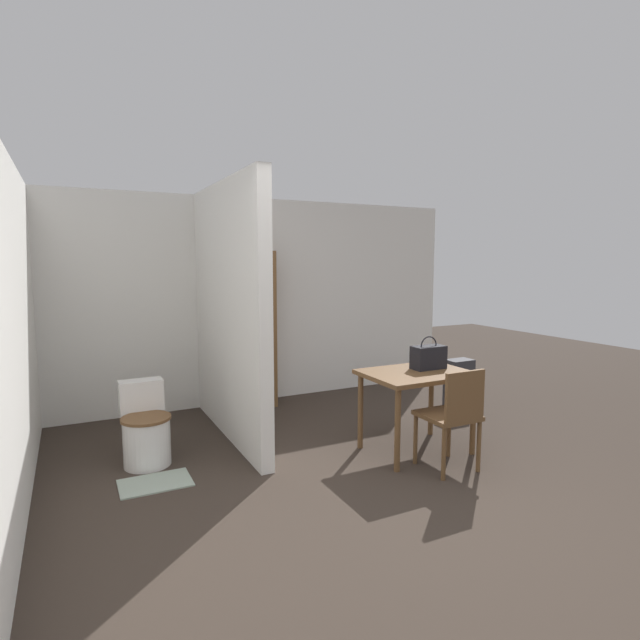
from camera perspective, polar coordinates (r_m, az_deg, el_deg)
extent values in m
plane|color=#382D26|center=(3.58, 12.06, -22.54)|extent=(16.00, 16.00, 0.00)
cube|color=white|center=(6.24, -8.04, 2.15)|extent=(5.65, 0.12, 2.50)
cube|color=white|center=(4.17, -31.92, -1.09)|extent=(0.12, 4.42, 2.50)
cube|color=white|center=(4.99, -10.48, 0.95)|extent=(0.12, 2.14, 2.50)
cube|color=brown|center=(4.64, 11.01, -6.06)|extent=(0.95, 0.71, 0.04)
cylinder|color=brown|center=(4.27, 8.85, -12.34)|extent=(0.05, 0.05, 0.71)
cylinder|color=brown|center=(4.78, 17.11, -10.47)|extent=(0.05, 0.05, 0.71)
cylinder|color=brown|center=(4.74, 4.65, -10.35)|extent=(0.05, 0.05, 0.71)
cylinder|color=brown|center=(5.20, 12.58, -8.92)|extent=(0.05, 0.05, 0.71)
cube|color=brown|center=(4.40, 14.35, -10.53)|extent=(0.43, 0.43, 0.04)
cube|color=brown|center=(4.19, 16.22, -8.33)|extent=(0.39, 0.03, 0.40)
cylinder|color=brown|center=(4.50, 10.86, -13.22)|extent=(0.04, 0.04, 0.44)
cylinder|color=brown|center=(4.72, 14.52, -12.35)|extent=(0.04, 0.04, 0.44)
cylinder|color=brown|center=(4.23, 13.96, -14.62)|extent=(0.04, 0.04, 0.44)
cylinder|color=brown|center=(4.46, 17.69, -13.58)|extent=(0.04, 0.04, 0.44)
cylinder|color=white|center=(4.64, -19.17, -13.07)|extent=(0.39, 0.39, 0.40)
cylinder|color=brown|center=(4.57, -19.27, -10.56)|extent=(0.41, 0.41, 0.02)
cube|color=white|center=(4.79, -19.76, -8.15)|extent=(0.37, 0.18, 0.29)
cube|color=black|center=(4.76, 12.29, -4.19)|extent=(0.32, 0.16, 0.21)
torus|color=black|center=(4.74, 12.32, -2.92)|extent=(0.19, 0.01, 0.19)
cube|color=brown|center=(5.99, -8.23, -1.12)|extent=(0.59, 0.38, 1.86)
sphere|color=black|center=(5.84, -6.11, -0.36)|extent=(0.02, 0.02, 0.02)
cube|color=#99A899|center=(4.33, -18.31, -17.26)|extent=(0.55, 0.37, 0.01)
cube|color=#2D2D33|center=(6.13, 15.58, -7.13)|extent=(0.31, 0.20, 0.60)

